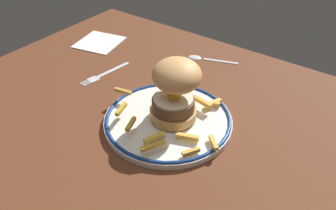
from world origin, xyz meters
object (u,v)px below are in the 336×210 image
spoon (200,57)px  napkin (99,42)px  burger (175,89)px  dinner_plate (168,120)px  fork (104,74)px

spoon → napkin: spoon is taller
burger → napkin: burger is taller
napkin → spoon: bearing=17.8°
dinner_plate → spoon: dinner_plate is taller
dinner_plate → napkin: size_ratio=2.20×
dinner_plate → napkin: 41.30cm
spoon → burger: bearing=-69.2°
napkin → dinner_plate: bearing=-25.3°
fork → burger: bearing=-10.3°
fork → napkin: size_ratio=1.23×
fork → spoon: 25.52cm
dinner_plate → burger: 7.09cm
burger → napkin: (-37.95, 16.05, -7.53)cm
spoon → napkin: (-28.37, -9.11, -0.16)cm
fork → spoon: spoon is taller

